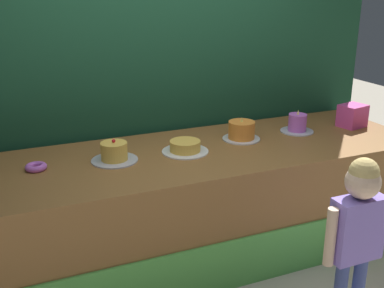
{
  "coord_description": "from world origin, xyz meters",
  "views": [
    {
      "loc": [
        -1.23,
        -2.46,
        2.01
      ],
      "look_at": [
        -0.04,
        0.32,
        0.97
      ],
      "focal_mm": 44.59,
      "sensor_mm": 36.0,
      "label": 1
    }
  ],
  "objects_px": {
    "pink_box": "(352,116)",
    "cake_far_right": "(297,124)",
    "child_figure": "(358,223)",
    "donut": "(36,167)",
    "cake_left": "(114,153)",
    "cake_center": "(185,147)",
    "cake_right": "(241,131)"
  },
  "relations": [
    {
      "from": "cake_left",
      "to": "donut",
      "type": "bearing_deg",
      "value": 175.59
    },
    {
      "from": "cake_center",
      "to": "cake_right",
      "type": "xyz_separation_m",
      "value": [
        0.52,
        0.1,
        0.03
      ]
    },
    {
      "from": "cake_center",
      "to": "cake_right",
      "type": "bearing_deg",
      "value": 10.67
    },
    {
      "from": "donut",
      "to": "pink_box",
      "type": "bearing_deg",
      "value": -0.73
    },
    {
      "from": "pink_box",
      "to": "cake_far_right",
      "type": "bearing_deg",
      "value": 173.78
    },
    {
      "from": "pink_box",
      "to": "cake_center",
      "type": "relative_size",
      "value": 0.62
    },
    {
      "from": "cake_left",
      "to": "cake_far_right",
      "type": "bearing_deg",
      "value": 2.34
    },
    {
      "from": "child_figure",
      "to": "cake_right",
      "type": "distance_m",
      "value": 1.29
    },
    {
      "from": "donut",
      "to": "cake_left",
      "type": "bearing_deg",
      "value": -4.41
    },
    {
      "from": "donut",
      "to": "cake_far_right",
      "type": "height_order",
      "value": "cake_far_right"
    },
    {
      "from": "pink_box",
      "to": "cake_center",
      "type": "distance_m",
      "value": 1.55
    },
    {
      "from": "cake_center",
      "to": "cake_far_right",
      "type": "xyz_separation_m",
      "value": [
        1.03,
        0.09,
        0.03
      ]
    },
    {
      "from": "child_figure",
      "to": "cake_center",
      "type": "xyz_separation_m",
      "value": [
        -0.57,
        1.17,
        0.15
      ]
    },
    {
      "from": "child_figure",
      "to": "pink_box",
      "type": "distance_m",
      "value": 1.57
    },
    {
      "from": "child_figure",
      "to": "cake_right",
      "type": "relative_size",
      "value": 3.74
    },
    {
      "from": "child_figure",
      "to": "cake_far_right",
      "type": "bearing_deg",
      "value": 69.93
    },
    {
      "from": "cake_center",
      "to": "cake_left",
      "type": "bearing_deg",
      "value": 176.96
    },
    {
      "from": "pink_box",
      "to": "cake_left",
      "type": "height_order",
      "value": "pink_box"
    },
    {
      "from": "child_figure",
      "to": "cake_center",
      "type": "relative_size",
      "value": 3.26
    },
    {
      "from": "cake_left",
      "to": "cake_center",
      "type": "distance_m",
      "value": 0.52
    },
    {
      "from": "cake_center",
      "to": "cake_far_right",
      "type": "bearing_deg",
      "value": 5.02
    },
    {
      "from": "pink_box",
      "to": "donut",
      "type": "height_order",
      "value": "pink_box"
    },
    {
      "from": "child_figure",
      "to": "donut",
      "type": "relative_size",
      "value": 7.88
    },
    {
      "from": "pink_box",
      "to": "donut",
      "type": "relative_size",
      "value": 1.49
    },
    {
      "from": "cake_right",
      "to": "child_figure",
      "type": "bearing_deg",
      "value": -87.56
    },
    {
      "from": "cake_left",
      "to": "cake_center",
      "type": "xyz_separation_m",
      "value": [
        0.52,
        -0.03,
        -0.02
      ]
    },
    {
      "from": "cake_right",
      "to": "cake_far_right",
      "type": "relative_size",
      "value": 1.09
    },
    {
      "from": "pink_box",
      "to": "donut",
      "type": "xyz_separation_m",
      "value": [
        -2.58,
        0.03,
        -0.07
      ]
    },
    {
      "from": "pink_box",
      "to": "cake_left",
      "type": "distance_m",
      "value": 2.06
    },
    {
      "from": "cake_right",
      "to": "pink_box",
      "type": "bearing_deg",
      "value": -3.48
    },
    {
      "from": "pink_box",
      "to": "cake_far_right",
      "type": "xyz_separation_m",
      "value": [
        -0.52,
        0.06,
        -0.03
      ]
    },
    {
      "from": "cake_left",
      "to": "cake_far_right",
      "type": "relative_size",
      "value": 1.19
    }
  ]
}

